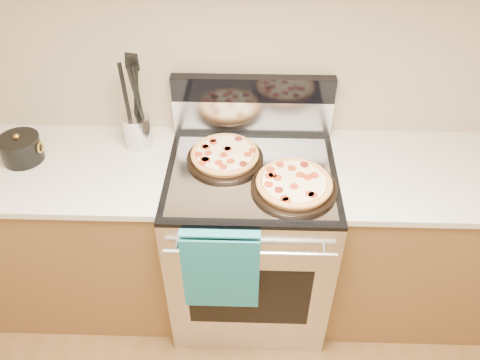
{
  "coord_description": "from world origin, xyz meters",
  "views": [
    {
      "loc": [
        -0.0,
        0.04,
        2.24
      ],
      "look_at": [
        -0.05,
        1.55,
        0.95
      ],
      "focal_mm": 35.0,
      "sensor_mm": 36.0,
      "label": 1
    }
  ],
  "objects_px": {
    "range_body": "(250,242)",
    "utensil_crock": "(138,131)",
    "saucepan": "(21,150)",
    "pepperoni_pizza_back": "(225,156)",
    "pepperoni_pizza_front": "(294,184)"
  },
  "relations": [
    {
      "from": "range_body",
      "to": "utensil_crock",
      "type": "bearing_deg",
      "value": 160.13
    },
    {
      "from": "utensil_crock",
      "to": "saucepan",
      "type": "xyz_separation_m",
      "value": [
        -0.51,
        -0.13,
        -0.03
      ]
    },
    {
      "from": "pepperoni_pizza_back",
      "to": "utensil_crock",
      "type": "bearing_deg",
      "value": 163.35
    },
    {
      "from": "range_body",
      "to": "utensil_crock",
      "type": "xyz_separation_m",
      "value": [
        -0.54,
        0.19,
        0.54
      ]
    },
    {
      "from": "range_body",
      "to": "saucepan",
      "type": "distance_m",
      "value": 1.17
    },
    {
      "from": "utensil_crock",
      "to": "saucepan",
      "type": "relative_size",
      "value": 0.89
    },
    {
      "from": "utensil_crock",
      "to": "saucepan",
      "type": "distance_m",
      "value": 0.53
    },
    {
      "from": "pepperoni_pizza_back",
      "to": "utensil_crock",
      "type": "relative_size",
      "value": 2.15
    },
    {
      "from": "pepperoni_pizza_back",
      "to": "saucepan",
      "type": "bearing_deg",
      "value": -179.74
    },
    {
      "from": "range_body",
      "to": "saucepan",
      "type": "height_order",
      "value": "saucepan"
    },
    {
      "from": "pepperoni_pizza_back",
      "to": "pepperoni_pizza_front",
      "type": "distance_m",
      "value": 0.36
    },
    {
      "from": "pepperoni_pizza_back",
      "to": "utensil_crock",
      "type": "distance_m",
      "value": 0.44
    },
    {
      "from": "range_body",
      "to": "pepperoni_pizza_front",
      "type": "relative_size",
      "value": 2.51
    },
    {
      "from": "saucepan",
      "to": "pepperoni_pizza_back",
      "type": "bearing_deg",
      "value": 0.26
    },
    {
      "from": "range_body",
      "to": "pepperoni_pizza_front",
      "type": "bearing_deg",
      "value": -33.81
    }
  ]
}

